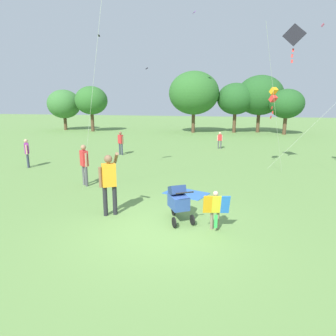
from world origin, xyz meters
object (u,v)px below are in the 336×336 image
object	(u,v)px
child_with_butterfly_kite	(216,207)
kite_orange_delta	(274,95)
person_sitting_far	(84,162)
kite_blue_high	(293,40)
person_back_turned	(27,151)
picnic_blanket	(186,193)
person_adult_flyer	(109,179)
person_couple_left	(220,139)
stroller	(178,200)
person_kid_running	(121,141)

from	to	relation	value
child_with_butterfly_kite	kite_orange_delta	bearing A→B (deg)	75.48
child_with_butterfly_kite	person_sitting_far	size ratio (longest dim) A/B	0.63
kite_orange_delta	person_sitting_far	world-z (taller)	kite_orange_delta
kite_blue_high	person_back_turned	xyz separation A→B (m)	(-12.27, -1.75, -4.94)
picnic_blanket	person_sitting_far	bearing A→B (deg)	178.79
person_adult_flyer	person_sitting_far	distance (m)	3.44
person_couple_left	picnic_blanket	world-z (taller)	person_couple_left
person_couple_left	stroller	bearing A→B (deg)	-91.29
kite_blue_high	person_back_turned	distance (m)	13.34
person_couple_left	person_kid_running	bearing A→B (deg)	-146.52
person_adult_flyer	child_with_butterfly_kite	bearing A→B (deg)	-5.61
person_back_turned	picnic_blanket	bearing A→B (deg)	-15.45
person_adult_flyer	person_kid_running	world-z (taller)	person_adult_flyer
child_with_butterfly_kite	kite_blue_high	distance (m)	8.98
stroller	picnic_blanket	bearing A→B (deg)	94.89
kite_orange_delta	person_back_turned	distance (m)	12.33
child_with_butterfly_kite	person_couple_left	distance (m)	13.47
person_kid_running	person_back_turned	distance (m)	5.44
person_sitting_far	person_kid_running	size ratio (longest dim) A/B	1.12
person_couple_left	picnic_blanket	distance (m)	10.67
person_couple_left	picnic_blanket	bearing A→B (deg)	-92.71
person_back_turned	picnic_blanket	xyz separation A→B (m)	(8.50, -2.35, -0.84)
person_adult_flyer	person_kid_running	size ratio (longest dim) A/B	1.29
person_couple_left	person_back_turned	bearing A→B (deg)	-137.38
child_with_butterfly_kite	stroller	world-z (taller)	stroller
person_adult_flyer	person_kid_running	xyz separation A→B (m)	(-3.53, 9.29, -0.22)
stroller	kite_blue_high	world-z (taller)	kite_blue_high
stroller	kite_blue_high	bearing A→B (deg)	61.50
child_with_butterfly_kite	picnic_blanket	xyz separation A→B (m)	(-1.25, 2.81, -0.62)
person_adult_flyer	person_couple_left	xyz separation A→B (m)	(2.30, 13.15, -0.39)
person_sitting_far	person_couple_left	bearing A→B (deg)	66.64
stroller	person_kid_running	bearing A→B (deg)	120.99
person_adult_flyer	person_back_turned	world-z (taller)	person_adult_flyer
person_adult_flyer	person_back_turned	distance (m)	8.28
stroller	kite_orange_delta	size ratio (longest dim) A/B	0.28
person_back_turned	kite_orange_delta	bearing A→B (deg)	12.33
kite_orange_delta	person_sitting_far	distance (m)	9.13
person_back_turned	picnic_blanket	size ratio (longest dim) A/B	0.97
kite_blue_high	picnic_blanket	distance (m)	8.02
stroller	kite_blue_high	xyz separation A→B (m)	(3.56, 6.56, 5.18)
kite_orange_delta	person_sitting_far	size ratio (longest dim) A/B	2.40
kite_blue_high	picnic_blanket	world-z (taller)	kite_blue_high
stroller	picnic_blanket	distance (m)	2.54
person_sitting_far	person_couple_left	size ratio (longest dim) A/B	1.39
picnic_blanket	stroller	bearing A→B (deg)	-85.11
child_with_butterfly_kite	kite_orange_delta	size ratio (longest dim) A/B	0.26
child_with_butterfly_kite	kite_orange_delta	xyz separation A→B (m)	(2.00, 7.73, 2.90)
stroller	kite_orange_delta	distance (m)	8.50
person_sitting_far	person_back_turned	bearing A→B (deg)	153.02
person_adult_flyer	kite_blue_high	distance (m)	9.84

